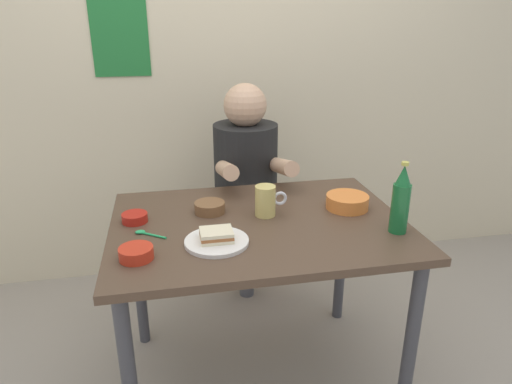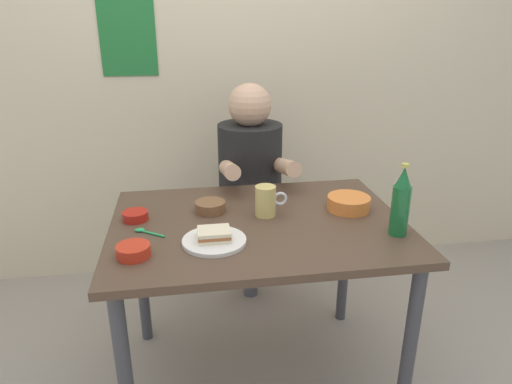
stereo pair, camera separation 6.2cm
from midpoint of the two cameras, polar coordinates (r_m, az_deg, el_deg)
name	(u,v)px [view 2 (the right image)]	position (r m, az deg, el deg)	size (l,w,h in m)	color
ground_plane	(258,376)	(2.15, 1.12, -21.89)	(6.00, 6.00, 0.00)	gray
wall_back	(227,48)	(2.62, -2.92, 17.42)	(4.40, 0.09, 2.60)	beige
dining_table	(258,243)	(1.77, 1.27, -6.42)	(1.10, 0.80, 0.74)	#4C3828
stool	(250,238)	(2.47, 0.03, -5.79)	(0.34, 0.34, 0.45)	#4C4C51
person_seated	(250,165)	(2.30, 0.07, 3.37)	(0.33, 0.56, 0.72)	black
plate_orange	(214,241)	(1.58, -4.09, -6.10)	(0.22, 0.22, 0.01)	silver
sandwich	(214,234)	(1.57, -4.11, -5.29)	(0.11, 0.09, 0.04)	beige
beer_mug	(266,201)	(1.76, 2.28, -1.12)	(0.13, 0.08, 0.12)	#D1BC66
beer_bottle	(401,203)	(1.68, 18.60, -1.32)	(0.06, 0.06, 0.26)	#19602D
sambal_bowl_red	(135,215)	(1.79, -13.83, -2.85)	(0.10, 0.10, 0.03)	#B21E14
condiment_bowl_brown	(210,206)	(1.81, -4.74, -1.77)	(0.12, 0.12, 0.04)	brown
soup_bowl_orange	(349,202)	(1.87, 12.40, -1.29)	(0.17, 0.17, 0.05)	orange
sauce_bowl_chili	(133,250)	(1.53, -13.89, -7.07)	(0.11, 0.11, 0.04)	red
spoon	(145,231)	(1.68, -12.67, -4.81)	(0.11, 0.08, 0.01)	#26A559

